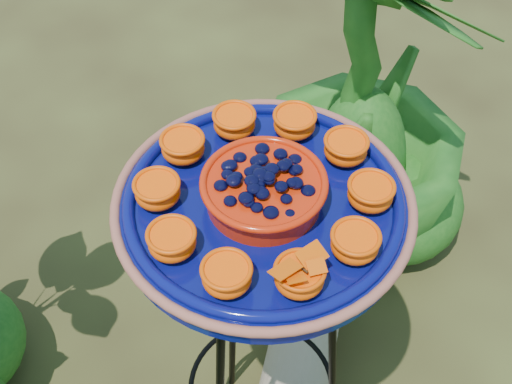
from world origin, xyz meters
The scene contains 4 objects.
tripod_stand centered at (0.06, 0.10, 0.59)m, with size 0.39×0.40×0.97m.
feeder_dish centered at (0.06, 0.10, 1.01)m, with size 0.55×0.55×0.12m.
driftwood_log centered at (0.24, 0.18, 0.09)m, with size 0.19×0.19×0.57m, color gray.
shrub_back_right centered at (0.70, 0.55, 0.56)m, with size 0.63×0.63×1.12m, color #174E14.
Camera 1 is at (-0.36, -0.55, 1.92)m, focal length 50.00 mm.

